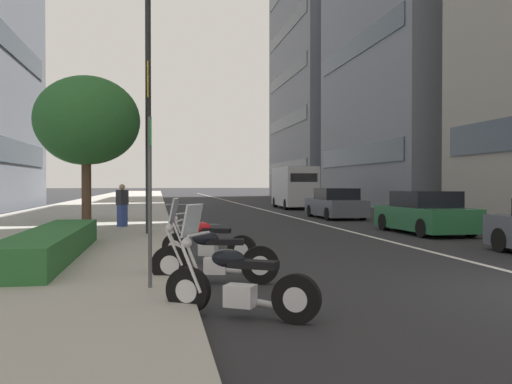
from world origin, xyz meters
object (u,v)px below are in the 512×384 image
(car_far_down_avenue, at_px, (335,204))
(street_lamp_with_banners, at_px, (160,68))
(delivery_van_ahead, at_px, (294,187))
(street_tree_mid_sidewalk, at_px, (87,121))
(street_tree_by_lamp_post, at_px, (84,127))
(car_mid_block_traffic, at_px, (425,214))
(motorcycle_second_in_row, at_px, (213,258))
(pedestrian_on_plaza, at_px, (122,205))
(motorcycle_mid_row, at_px, (207,244))
(parking_sign_by_curb, at_px, (150,185))
(motorcycle_far_end_row, at_px, (237,285))

(car_far_down_avenue, xyz_separation_m, street_lamp_with_banners, (-8.32, 8.66, 4.73))
(delivery_van_ahead, distance_m, street_tree_mid_sidewalk, 22.36)
(street_tree_by_lamp_post, bearing_deg, car_mid_block_traffic, -117.45)
(street_tree_by_lamp_post, bearing_deg, motorcycle_second_in_row, -164.47)
(street_lamp_with_banners, bearing_deg, street_tree_mid_sidewalk, 90.81)
(street_tree_by_lamp_post, height_order, pedestrian_on_plaza, street_tree_by_lamp_post)
(motorcycle_mid_row, relative_size, street_lamp_with_banners, 0.23)
(car_mid_block_traffic, relative_size, delivery_van_ahead, 0.71)
(motorcycle_second_in_row, distance_m, pedestrian_on_plaza, 11.42)
(motorcycle_mid_row, bearing_deg, street_tree_by_lamp_post, -42.97)
(street_lamp_with_banners, relative_size, street_tree_mid_sidewalk, 1.80)
(street_tree_mid_sidewalk, xyz_separation_m, street_tree_by_lamp_post, (6.30, 0.92, 0.44))
(motorcycle_mid_row, distance_m, pedestrian_on_plaza, 9.03)
(car_far_down_avenue, relative_size, street_tree_mid_sidewalk, 0.90)
(car_far_down_avenue, height_order, delivery_van_ahead, delivery_van_ahead)
(car_far_down_avenue, xyz_separation_m, street_tree_mid_sidewalk, (-8.35, 10.89, 3.00))
(motorcycle_mid_row, bearing_deg, delivery_van_ahead, -80.53)
(motorcycle_second_in_row, xyz_separation_m, street_tree_by_lamp_post, (14.46, 4.02, 3.69))
(street_tree_mid_sidewalk, xyz_separation_m, pedestrian_on_plaza, (3.02, -0.85, -2.76))
(street_tree_by_lamp_post, bearing_deg, street_tree_mid_sidewalk, -171.68)
(parking_sign_by_curb, height_order, street_tree_mid_sidewalk, street_tree_mid_sidewalk)
(car_mid_block_traffic, height_order, parking_sign_by_curb, parking_sign_by_curb)
(car_far_down_avenue, distance_m, delivery_van_ahead, 10.76)
(car_mid_block_traffic, xyz_separation_m, car_far_down_avenue, (8.40, 0.42, 0.01))
(motorcycle_second_in_row, relative_size, parking_sign_by_curb, 0.84)
(pedestrian_on_plaza, bearing_deg, street_lamp_with_banners, -25.88)
(motorcycle_far_end_row, bearing_deg, car_mid_block_traffic, -96.86)
(car_mid_block_traffic, height_order, street_tree_mid_sidewalk, street_tree_mid_sidewalk)
(street_tree_by_lamp_post, xyz_separation_m, pedestrian_on_plaza, (-3.28, -1.77, -3.20))
(motorcycle_far_end_row, bearing_deg, motorcycle_mid_row, -59.85)
(motorcycle_second_in_row, bearing_deg, car_far_down_avenue, -102.93)
(car_far_down_avenue, bearing_deg, street_tree_mid_sidewalk, 126.84)
(motorcycle_far_end_row, distance_m, parking_sign_by_curb, 2.28)
(motorcycle_second_in_row, bearing_deg, street_tree_by_lamp_post, -62.14)
(motorcycle_second_in_row, bearing_deg, street_tree_mid_sidewalk, -56.89)
(pedestrian_on_plaza, bearing_deg, motorcycle_second_in_row, -39.14)
(car_far_down_avenue, height_order, street_tree_by_lamp_post, street_tree_by_lamp_post)
(car_far_down_avenue, distance_m, street_tree_by_lamp_post, 12.47)
(parking_sign_by_curb, distance_m, street_lamp_with_banners, 9.86)
(street_lamp_with_banners, bearing_deg, motorcycle_far_end_row, -174.91)
(motorcycle_far_end_row, distance_m, street_lamp_with_banners, 11.79)
(car_far_down_avenue, height_order, street_tree_mid_sidewalk, street_tree_mid_sidewalk)
(motorcycle_far_end_row, bearing_deg, street_tree_by_lamp_post, -45.65)
(street_tree_mid_sidewalk, bearing_deg, delivery_van_ahead, -31.06)
(motorcycle_far_end_row, bearing_deg, parking_sign_by_curb, -22.55)
(delivery_van_ahead, xyz_separation_m, pedestrian_on_plaza, (-16.04, 10.63, -0.58))
(street_lamp_with_banners, xyz_separation_m, pedestrian_on_plaza, (2.99, 1.37, -4.48))
(motorcycle_second_in_row, bearing_deg, delivery_van_ahead, -94.79)
(car_mid_block_traffic, bearing_deg, motorcycle_far_end_row, 140.61)
(street_tree_mid_sidewalk, bearing_deg, motorcycle_far_end_row, -163.36)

